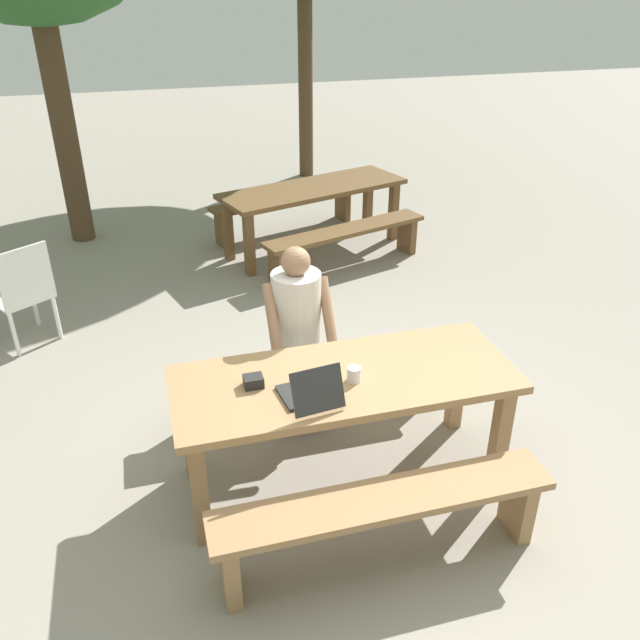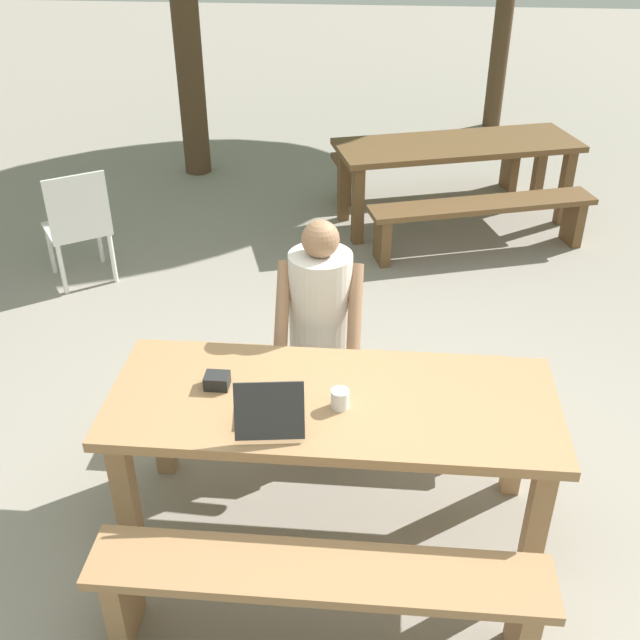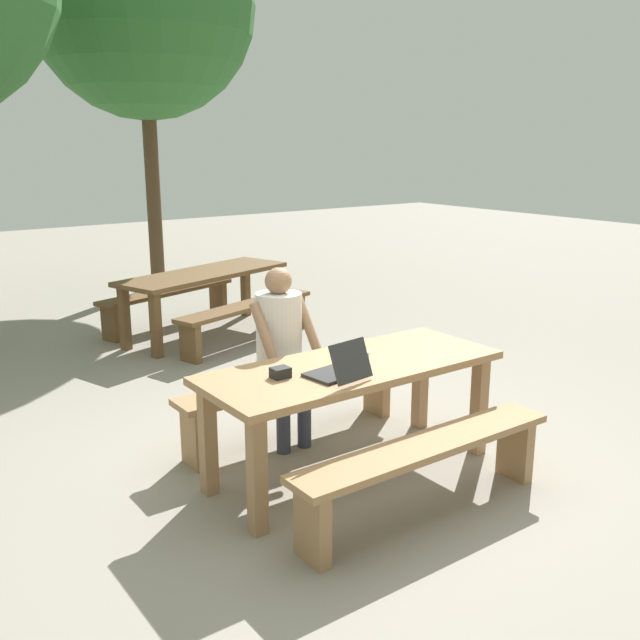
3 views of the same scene
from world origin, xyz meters
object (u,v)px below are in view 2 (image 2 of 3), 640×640
object	(u,v)px
coffee_mug	(340,399)
plastic_chair	(78,225)
person_seated	(320,318)
picnic_table_mid	(457,155)
small_pouch	(217,381)
picnic_table_front	(332,417)
laptop	(270,410)

from	to	relation	value
coffee_mug	plastic_chair	world-z (taller)	plastic_chair
person_seated	plastic_chair	distance (m)	2.56
person_seated	picnic_table_mid	bearing A→B (deg)	73.04
small_pouch	picnic_table_mid	size ratio (longest dim) A/B	0.05
picnic_table_front	picnic_table_mid	xyz separation A→B (m)	(0.81, 3.68, -0.03)
coffee_mug	picnic_table_mid	world-z (taller)	coffee_mug
laptop	small_pouch	world-z (taller)	laptop
small_pouch	coffee_mug	size ratio (longest dim) A/B	1.22
small_pouch	person_seated	xyz separation A→B (m)	(0.41, 0.62, -0.03)
picnic_table_front	picnic_table_mid	size ratio (longest dim) A/B	0.92
picnic_table_front	plastic_chair	distance (m)	3.09
picnic_table_front	person_seated	bearing A→B (deg)	99.80
picnic_table_front	picnic_table_mid	distance (m)	3.77
small_pouch	picnic_table_mid	world-z (taller)	small_pouch
plastic_chair	picnic_table_mid	distance (m)	3.18
laptop	picnic_table_mid	xyz separation A→B (m)	(1.06, 3.87, -0.20)
plastic_chair	coffee_mug	bearing A→B (deg)	97.55
small_pouch	picnic_table_mid	xyz separation A→B (m)	(1.33, 3.64, -0.18)
laptop	plastic_chair	bearing A→B (deg)	-61.31
coffee_mug	plastic_chair	xyz separation A→B (m)	(-2.09, 2.36, -0.33)
laptop	small_pouch	bearing A→B (deg)	-46.54
laptop	plastic_chair	distance (m)	3.09
picnic_table_front	laptop	world-z (taller)	laptop
coffee_mug	small_pouch	bearing A→B (deg)	169.68
person_seated	coffee_mug	bearing A→B (deg)	-78.30
laptop	plastic_chair	world-z (taller)	laptop
person_seated	laptop	bearing A→B (deg)	-99.17
person_seated	small_pouch	bearing A→B (deg)	-123.49
picnic_table_front	small_pouch	distance (m)	0.55
plastic_chair	picnic_table_mid	world-z (taller)	plastic_chair
picnic_table_front	coffee_mug	bearing A→B (deg)	-60.43
picnic_table_front	plastic_chair	bearing A→B (deg)	131.84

